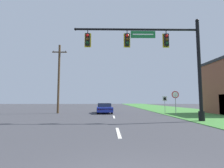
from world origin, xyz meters
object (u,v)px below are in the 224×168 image
Objects in this scene: car_ahead at (104,108)px; utility_pole_near at (59,77)px; signal_mast at (165,56)px; stop_sign at (175,97)px; route_sign_post at (165,101)px.

utility_pole_near is at bearing -176.16° from car_ahead.
stop_sign is (2.76, 5.37, -3.05)m from signal_mast.
signal_mast is 3.90× the size of stop_sign.
stop_sign is 3.34m from route_sign_post.
utility_pole_near is at bearing -178.85° from route_sign_post.
signal_mast is 6.77m from stop_sign.
car_ahead is 0.57× the size of utility_pole_near.
route_sign_post is 0.24× the size of utility_pole_near.
utility_pole_near reaches higher than signal_mast.
signal_mast is 10.93m from car_ahead.
signal_mast is at bearing -117.21° from stop_sign.
car_ahead is 8.43m from stop_sign.
signal_mast is at bearing -107.16° from route_sign_post.
stop_sign reaches higher than route_sign_post.
route_sign_post is (-0.08, 3.32, -0.34)m from stop_sign.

